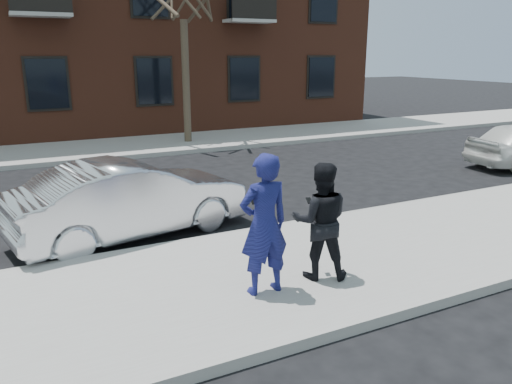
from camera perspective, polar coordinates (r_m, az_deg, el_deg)
ground at (r=7.10m, az=-13.11°, el=-12.03°), size 100.00×100.00×0.00m
near_sidewalk at (r=6.85m, az=-12.64°, el=-12.38°), size 50.00×3.50×0.15m
near_curb at (r=8.46m, az=-15.69°, el=-7.03°), size 50.00×0.10×0.15m
far_sidewalk at (r=17.76m, az=-21.90°, el=4.20°), size 50.00×3.50×0.15m
far_curb at (r=16.00m, az=-21.30°, el=3.11°), size 50.00×0.10×0.15m
silver_sedan at (r=9.27m, az=-14.00°, el=-0.78°), size 4.49×2.32×1.41m
man_hoodie at (r=6.48m, az=0.92°, el=-3.76°), size 0.70×0.52×1.90m
man_peacoat at (r=7.02m, az=7.37°, el=-3.30°), size 1.01×0.94×1.67m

